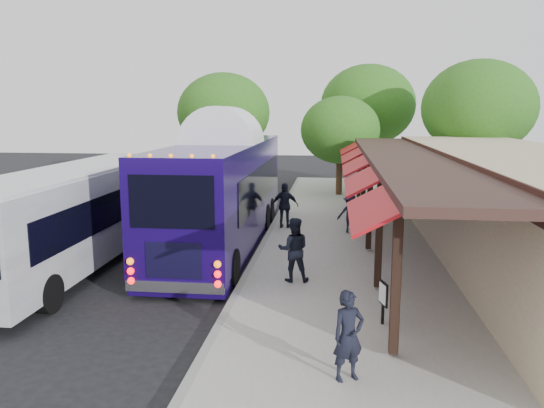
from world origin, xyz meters
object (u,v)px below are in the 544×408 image
at_px(ped_a, 348,336).
at_px(ped_b, 294,250).
at_px(city_bus, 78,212).
at_px(ped_d, 350,213).
at_px(ped_c, 285,205).
at_px(sign_board, 383,296).
at_px(coach_bus, 223,187).

relative_size(ped_a, ped_b, 0.91).
xyz_separation_m(city_bus, ped_d, (8.71, 4.97, -0.81)).
height_order(ped_a, ped_c, ped_c).
bearing_deg(city_bus, sign_board, -24.93).
bearing_deg(coach_bus, ped_b, -56.89).
bearing_deg(ped_d, coach_bus, 18.51).
bearing_deg(ped_a, coach_bus, 85.41).
relative_size(coach_bus, ped_a, 7.66).
bearing_deg(ped_c, ped_d, 169.76).
bearing_deg(coach_bus, ped_a, -66.53).
bearing_deg(ped_b, sign_board, 122.67).
xyz_separation_m(ped_b, sign_board, (2.23, -2.85, -0.24)).
bearing_deg(sign_board, coach_bus, 108.73).
height_order(ped_c, ped_d, ped_c).
relative_size(coach_bus, ped_c, 6.80).
bearing_deg(ped_d, ped_b, 71.75).
xyz_separation_m(city_bus, ped_c, (6.09, 5.52, -0.65)).
bearing_deg(ped_d, ped_c, -14.55).
xyz_separation_m(coach_bus, ped_c, (2.05, 2.37, -1.08)).
xyz_separation_m(ped_a, ped_d, (0.35, 11.76, -0.06)).
distance_m(coach_bus, city_bus, 5.15).
bearing_deg(ped_c, coach_bus, 50.59).
height_order(city_bus, sign_board, city_bus).
bearing_deg(city_bus, ped_a, -39.52).
height_order(ped_b, sign_board, ped_b).
distance_m(coach_bus, ped_d, 5.16).
distance_m(city_bus, ped_b, 7.13).
distance_m(ped_a, ped_d, 11.76).
bearing_deg(ped_d, sign_board, 90.24).
distance_m(ped_b, sign_board, 3.63).
height_order(city_bus, ped_b, city_bus).
height_order(ped_b, ped_d, ped_b).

